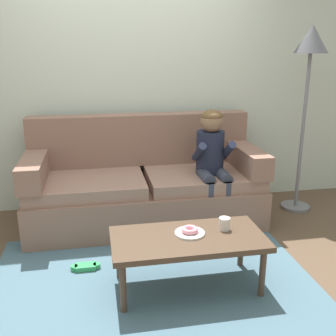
{
  "coord_description": "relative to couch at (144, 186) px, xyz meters",
  "views": [
    {
      "loc": [
        -0.36,
        -2.77,
        1.65
      ],
      "look_at": [
        0.24,
        0.45,
        0.65
      ],
      "focal_mm": 42.62,
      "sensor_mm": 36.0,
      "label": 1
    }
  ],
  "objects": [
    {
      "name": "person_child",
      "position": [
        0.61,
        -0.21,
        0.31
      ],
      "size": [
        0.34,
        0.58,
        1.1
      ],
      "color": "#1E2338",
      "rests_on": "ground"
    },
    {
      "name": "mug",
      "position": [
        0.43,
        -1.15,
        0.09
      ],
      "size": [
        0.08,
        0.08,
        0.09
      ],
      "primitive_type": "cylinder",
      "color": "silver",
      "rests_on": "coffee_table"
    },
    {
      "name": "ground",
      "position": [
        -0.09,
        -0.86,
        -0.36
      ],
      "size": [
        10.0,
        10.0,
        0.0
      ],
      "primitive_type": "plane",
      "color": "brown"
    },
    {
      "name": "donut",
      "position": [
        0.17,
        -1.18,
        0.08
      ],
      "size": [
        0.17,
        0.17,
        0.04
      ],
      "primitive_type": "torus",
      "rotation": [
        0.0,
        0.0,
        0.92
      ],
      "color": "pink",
      "rests_on": "plate"
    },
    {
      "name": "toy_controller",
      "position": [
        -0.57,
        -0.85,
        -0.33
      ],
      "size": [
        0.23,
        0.09,
        0.05
      ],
      "rotation": [
        0.0,
        0.0,
        0.19
      ],
      "color": "#339E56",
      "rests_on": "ground"
    },
    {
      "name": "coffee_table",
      "position": [
        0.15,
        -1.21,
        0.0
      ],
      "size": [
        1.06,
        0.52,
        0.4
      ],
      "color": "#4C3828",
      "rests_on": "ground"
    },
    {
      "name": "couch",
      "position": [
        0.0,
        0.0,
        0.0
      ],
      "size": [
        2.19,
        0.9,
        1.01
      ],
      "color": "#846051",
      "rests_on": "ground"
    },
    {
      "name": "area_rug",
      "position": [
        -0.09,
        -1.11,
        -0.35
      ],
      "size": [
        2.33,
        1.66,
        0.01
      ],
      "primitive_type": "cube",
      "color": "#476675",
      "rests_on": "ground"
    },
    {
      "name": "wall_back",
      "position": [
        -0.09,
        0.54,
        1.04
      ],
      "size": [
        8.0,
        0.1,
        2.8
      ],
      "primitive_type": "cube",
      "color": "beige",
      "rests_on": "ground"
    },
    {
      "name": "plate",
      "position": [
        0.17,
        -1.18,
        0.05
      ],
      "size": [
        0.21,
        0.21,
        0.01
      ],
      "primitive_type": "cylinder",
      "color": "white",
      "rests_on": "coffee_table"
    },
    {
      "name": "floor_lamp",
      "position": [
        1.62,
        0.01,
        1.16
      ],
      "size": [
        0.32,
        0.32,
        1.85
      ],
      "color": "slate",
      "rests_on": "ground"
    }
  ]
}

